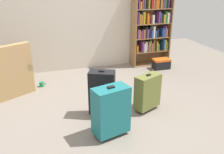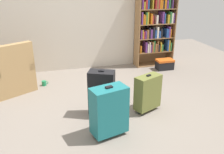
{
  "view_description": "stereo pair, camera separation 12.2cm",
  "coord_description": "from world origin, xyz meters",
  "px_view_note": "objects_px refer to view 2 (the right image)",
  "views": [
    {
      "loc": [
        -0.8,
        -3.08,
        1.9
      ],
      "look_at": [
        0.19,
        0.11,
        0.55
      ],
      "focal_mm": 39.42,
      "sensor_mm": 36.0,
      "label": 1
    },
    {
      "loc": [
        -0.68,
        -3.11,
        1.9
      ],
      "look_at": [
        0.19,
        0.11,
        0.55
      ],
      "focal_mm": 39.42,
      "sensor_mm": 36.0,
      "label": 2
    }
  ],
  "objects_px": {
    "bookshelf": "(155,21)",
    "armchair": "(9,74)",
    "mug": "(44,83)",
    "suitcase_black": "(102,92)",
    "storage_box": "(165,64)",
    "suitcase_teal": "(109,110)",
    "suitcase_olive": "(148,92)"
  },
  "relations": [
    {
      "from": "bookshelf",
      "to": "suitcase_teal",
      "type": "xyz_separation_m",
      "value": [
        -1.7,
        -2.47,
        -0.66
      ]
    },
    {
      "from": "bookshelf",
      "to": "mug",
      "type": "relative_size",
      "value": 15.86
    },
    {
      "from": "suitcase_teal",
      "to": "suitcase_black",
      "type": "bearing_deg",
      "value": 87.05
    },
    {
      "from": "mug",
      "to": "suitcase_teal",
      "type": "distance_m",
      "value": 2.04
    },
    {
      "from": "suitcase_teal",
      "to": "mug",
      "type": "bearing_deg",
      "value": 113.12
    },
    {
      "from": "bookshelf",
      "to": "storage_box",
      "type": "relative_size",
      "value": 5.1
    },
    {
      "from": "storage_box",
      "to": "suitcase_olive",
      "type": "xyz_separation_m",
      "value": [
        -1.1,
        -1.62,
        0.19
      ]
    },
    {
      "from": "bookshelf",
      "to": "suitcase_olive",
      "type": "height_order",
      "value": "bookshelf"
    },
    {
      "from": "armchair",
      "to": "suitcase_olive",
      "type": "xyz_separation_m",
      "value": [
        2.08,
        -1.32,
        -0.01
      ]
    },
    {
      "from": "suitcase_teal",
      "to": "suitcase_black",
      "type": "distance_m",
      "value": 0.53
    },
    {
      "from": "mug",
      "to": "suitcase_olive",
      "type": "relative_size",
      "value": 0.2
    },
    {
      "from": "suitcase_olive",
      "to": "suitcase_teal",
      "type": "xyz_separation_m",
      "value": [
        -0.72,
        -0.46,
        0.05
      ]
    },
    {
      "from": "mug",
      "to": "storage_box",
      "type": "relative_size",
      "value": 0.32
    },
    {
      "from": "bookshelf",
      "to": "armchair",
      "type": "height_order",
      "value": "bookshelf"
    },
    {
      "from": "mug",
      "to": "suitcase_black",
      "type": "height_order",
      "value": "suitcase_black"
    },
    {
      "from": "armchair",
      "to": "suitcase_black",
      "type": "bearing_deg",
      "value": -42.08
    },
    {
      "from": "suitcase_black",
      "to": "bookshelf",
      "type": "bearing_deg",
      "value": 49.24
    },
    {
      "from": "storage_box",
      "to": "suitcase_black",
      "type": "relative_size",
      "value": 0.53
    },
    {
      "from": "armchair",
      "to": "storage_box",
      "type": "height_order",
      "value": "armchair"
    },
    {
      "from": "bookshelf",
      "to": "mug",
      "type": "xyz_separation_m",
      "value": [
        -2.49,
        -0.61,
        -0.98
      ]
    },
    {
      "from": "suitcase_olive",
      "to": "suitcase_teal",
      "type": "distance_m",
      "value": 0.86
    },
    {
      "from": "armchair",
      "to": "suitcase_black",
      "type": "height_order",
      "value": "armchair"
    },
    {
      "from": "armchair",
      "to": "bookshelf",
      "type": "bearing_deg",
      "value": 12.56
    },
    {
      "from": "storage_box",
      "to": "suitcase_teal",
      "type": "relative_size",
      "value": 0.54
    },
    {
      "from": "mug",
      "to": "suitcase_olive",
      "type": "height_order",
      "value": "suitcase_olive"
    },
    {
      "from": "mug",
      "to": "storage_box",
      "type": "distance_m",
      "value": 2.63
    },
    {
      "from": "bookshelf",
      "to": "suitcase_black",
      "type": "height_order",
      "value": "bookshelf"
    },
    {
      "from": "storage_box",
      "to": "suitcase_olive",
      "type": "distance_m",
      "value": 1.97
    },
    {
      "from": "bookshelf",
      "to": "suitcase_olive",
      "type": "bearing_deg",
      "value": -116.02
    },
    {
      "from": "bookshelf",
      "to": "suitcase_teal",
      "type": "distance_m",
      "value": 3.07
    },
    {
      "from": "bookshelf",
      "to": "storage_box",
      "type": "xyz_separation_m",
      "value": [
        0.13,
        -0.38,
        -0.9
      ]
    },
    {
      "from": "armchair",
      "to": "storage_box",
      "type": "xyz_separation_m",
      "value": [
        3.19,
        0.3,
        -0.2
      ]
    }
  ]
}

